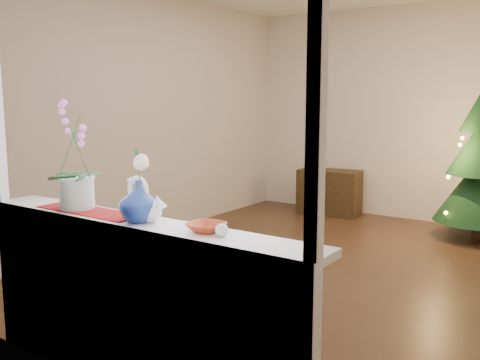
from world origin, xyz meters
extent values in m
plane|color=#342115|center=(0.00, 0.00, 0.00)|extent=(5.00, 5.00, 0.00)
cube|color=beige|center=(0.00, 2.50, 1.35)|extent=(4.50, 0.10, 2.70)
cube|color=beige|center=(0.00, -2.50, 1.35)|extent=(4.50, 0.10, 2.70)
cube|color=beige|center=(-2.25, 0.00, 1.35)|extent=(0.10, 5.00, 2.70)
cube|color=white|center=(0.00, -2.46, 0.44)|extent=(2.20, 0.08, 0.88)
cube|color=white|center=(0.00, -2.37, 0.90)|extent=(2.20, 0.26, 0.04)
cube|color=maroon|center=(-0.38, -2.37, 0.92)|extent=(0.70, 0.20, 0.01)
imported|color=navy|center=(0.03, -2.39, 1.04)|extent=(0.28, 0.28, 0.24)
sphere|color=silver|center=(0.57, -2.39, 0.95)|extent=(0.06, 0.06, 0.06)
imported|color=#A13314|center=(0.45, -2.35, 0.94)|extent=(0.16, 0.16, 0.04)
cube|color=black|center=(-1.04, 2.17, 0.30)|extent=(0.84, 0.48, 0.60)
camera|label=1|loc=(2.01, -4.30, 1.56)|focal=40.00mm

